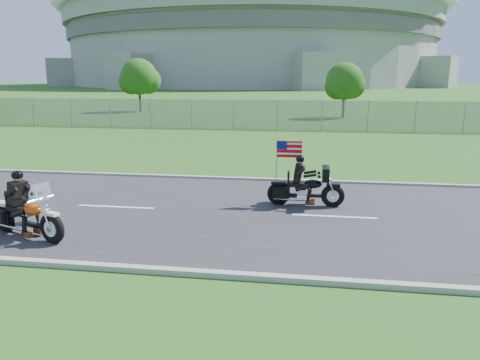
# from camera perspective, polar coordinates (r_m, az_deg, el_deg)

# --- Properties ---
(ground) EXTENTS (420.00, 420.00, 0.00)m
(ground) POSITION_cam_1_polar(r_m,az_deg,el_deg) (12.92, -6.68, -3.82)
(ground) COLOR #264716
(ground) RESTS_ON ground
(road) EXTENTS (120.00, 8.00, 0.04)m
(road) POSITION_cam_1_polar(r_m,az_deg,el_deg) (12.92, -6.68, -3.74)
(road) COLOR #28282B
(road) RESTS_ON ground
(curb_north) EXTENTS (120.00, 0.18, 0.12)m
(curb_north) POSITION_cam_1_polar(r_m,az_deg,el_deg) (16.72, -3.03, 0.23)
(curb_north) COLOR #9E9B93
(curb_north) RESTS_ON ground
(curb_south) EXTENTS (120.00, 0.18, 0.12)m
(curb_south) POSITION_cam_1_polar(r_m,az_deg,el_deg) (9.29, -13.38, -10.48)
(curb_south) COLOR #9E9B93
(curb_south) RESTS_ON ground
(fence) EXTENTS (60.00, 0.03, 2.00)m
(fence) POSITION_cam_1_polar(r_m,az_deg,el_deg) (33.12, -5.95, 8.02)
(fence) COLOR gray
(fence) RESTS_ON ground
(stadium) EXTENTS (140.40, 140.40, 29.20)m
(stadium) POSITION_cam_1_polar(r_m,az_deg,el_deg) (183.82, 1.49, 16.39)
(stadium) COLOR #A3A099
(stadium) RESTS_ON ground
(tree_fence_near) EXTENTS (3.52, 3.28, 4.75)m
(tree_fence_near) POSITION_cam_1_polar(r_m,az_deg,el_deg) (42.06, 12.67, 11.45)
(tree_fence_near) COLOR #382316
(tree_fence_near) RESTS_ON ground
(tree_fence_mid) EXTENTS (3.96, 3.69, 5.30)m
(tree_fence_mid) POSITION_cam_1_polar(r_m,az_deg,el_deg) (49.13, -12.15, 12.00)
(tree_fence_mid) COLOR #382316
(tree_fence_mid) RESTS_ON ground
(motorcycle_lead) EXTENTS (2.25, 1.10, 1.57)m
(motorcycle_lead) POSITION_cam_1_polar(r_m,az_deg,el_deg) (11.72, -24.64, -4.11)
(motorcycle_lead) COLOR black
(motorcycle_lead) RESTS_ON ground
(motorcycle_follow) EXTENTS (2.18, 0.72, 1.82)m
(motorcycle_follow) POSITION_cam_1_polar(r_m,az_deg,el_deg) (13.31, 7.98, -1.11)
(motorcycle_follow) COLOR black
(motorcycle_follow) RESTS_ON ground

